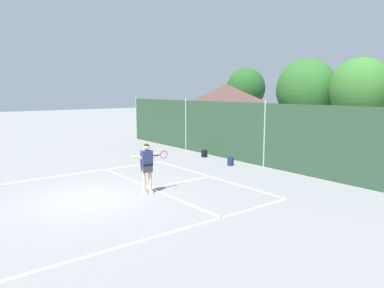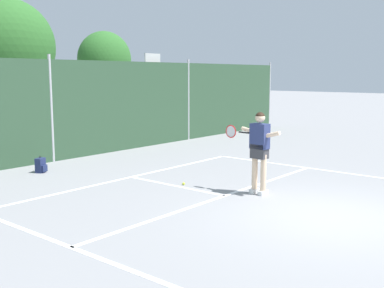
% 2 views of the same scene
% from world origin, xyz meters
% --- Properties ---
extents(ground_plane, '(120.00, 120.00, 0.00)m').
position_xyz_m(ground_plane, '(0.00, 0.00, 0.00)').
color(ground_plane, gray).
extents(court_markings, '(8.30, 11.10, 0.01)m').
position_xyz_m(court_markings, '(0.00, 0.65, 0.00)').
color(court_markings, white).
rests_on(court_markings, ground).
extents(chainlink_fence, '(26.09, 0.09, 3.28)m').
position_xyz_m(chainlink_fence, '(0.00, 9.00, 1.57)').
color(chainlink_fence, '#2D4C33').
rests_on(chainlink_fence, ground).
extents(clubhouse_building, '(6.70, 5.37, 4.21)m').
position_xyz_m(clubhouse_building, '(-7.88, 13.73, 2.18)').
color(clubhouse_building, silver).
rests_on(clubhouse_building, ground).
extents(treeline_backdrop, '(25.68, 4.38, 6.50)m').
position_xyz_m(treeline_backdrop, '(-0.50, 19.33, 3.87)').
color(treeline_backdrop, brown).
rests_on(treeline_backdrop, ground).
extents(tennis_player, '(0.29, 1.44, 1.85)m').
position_xyz_m(tennis_player, '(0.63, 1.99, 1.11)').
color(tennis_player, silver).
rests_on(tennis_player, ground).
extents(tennis_ball, '(0.07, 0.07, 0.07)m').
position_xyz_m(tennis_ball, '(0.21, 3.85, 0.03)').
color(tennis_ball, '#CCE033').
rests_on(tennis_ball, ground).
extents(backpack_black, '(0.32, 0.30, 0.46)m').
position_xyz_m(backpack_black, '(-3.75, 8.25, 0.19)').
color(backpack_black, black).
rests_on(backpack_black, ground).
extents(backpack_navy, '(0.33, 0.33, 0.46)m').
position_xyz_m(backpack_navy, '(-1.18, 7.85, 0.19)').
color(backpack_navy, navy).
rests_on(backpack_navy, ground).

